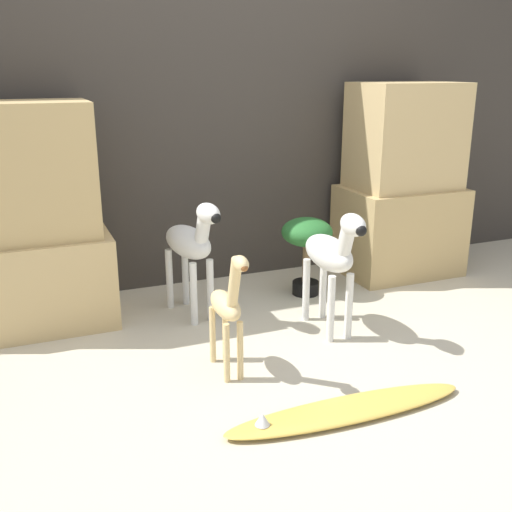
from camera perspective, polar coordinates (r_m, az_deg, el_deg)
ground_plane at (r=2.80m, az=6.54°, el=-11.13°), size 14.00×14.00×0.00m
wall_back at (r=3.82m, az=-3.71°, el=13.92°), size 6.40×0.08×2.20m
rock_pillar_left at (r=3.34m, az=-20.41°, el=2.72°), size 0.75×0.54×1.18m
rock_pillar_right at (r=4.08m, az=13.70°, el=6.36°), size 0.75×0.54×1.25m
zebra_right at (r=3.07m, az=7.24°, el=0.11°), size 0.18×0.55×0.68m
zebra_left at (r=3.27m, az=-6.19°, el=1.20°), size 0.25×0.55×0.68m
giraffe_figurine at (r=2.66m, az=-2.73°, el=-4.82°), size 0.11×0.41×0.62m
potted_palm_front at (r=3.61m, az=4.86°, el=1.61°), size 0.31×0.31×0.48m
surfboard at (r=2.51m, az=8.56°, el=-14.29°), size 1.06×0.22×0.09m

